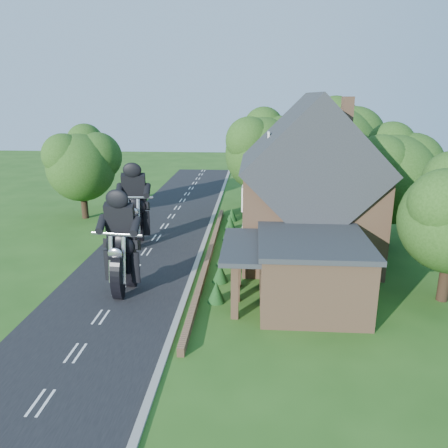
# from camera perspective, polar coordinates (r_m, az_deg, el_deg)

# --- Properties ---
(ground) EXTENTS (120.00, 120.00, 0.00)m
(ground) POSITION_cam_1_polar(r_m,az_deg,el_deg) (24.36, -13.46, -8.41)
(ground) COLOR #244F16
(ground) RESTS_ON ground
(road) EXTENTS (7.00, 80.00, 0.02)m
(road) POSITION_cam_1_polar(r_m,az_deg,el_deg) (24.35, -13.46, -8.39)
(road) COLOR black
(road) RESTS_ON ground
(kerb) EXTENTS (0.30, 80.00, 0.12)m
(kerb) POSITION_cam_1_polar(r_m,az_deg,el_deg) (23.53, -4.85, -8.74)
(kerb) COLOR gray
(kerb) RESTS_ON ground
(garden_wall) EXTENTS (0.30, 22.00, 0.40)m
(garden_wall) POSITION_cam_1_polar(r_m,az_deg,el_deg) (27.96, -1.99, -4.20)
(garden_wall) COLOR #8A6346
(garden_wall) RESTS_ON ground
(house) EXTENTS (9.54, 8.64, 10.24)m
(house) POSITION_cam_1_polar(r_m,az_deg,el_deg) (27.83, 10.97, 4.30)
(house) COLOR #8A6346
(house) RESTS_ON ground
(annex) EXTENTS (7.05, 5.94, 3.44)m
(annex) POSITION_cam_1_polar(r_m,az_deg,el_deg) (22.03, 11.01, -5.96)
(annex) COLOR #8A6346
(annex) RESTS_ON ground
(tree_house_right) EXTENTS (6.51, 6.00, 8.40)m
(tree_house_right) POSITION_cam_1_polar(r_m,az_deg,el_deg) (31.52, 21.75, 6.39)
(tree_house_right) COLOR black
(tree_house_right) RESTS_ON ground
(tree_behind_house) EXTENTS (7.81, 7.20, 10.08)m
(tree_behind_house) POSITION_cam_1_polar(r_m,az_deg,el_deg) (38.03, 14.97, 10.11)
(tree_behind_house) COLOR black
(tree_behind_house) RESTS_ON ground
(tree_behind_left) EXTENTS (6.94, 6.40, 9.16)m
(tree_behind_left) POSITION_cam_1_polar(r_m,az_deg,el_deg) (38.41, 5.66, 9.89)
(tree_behind_left) COLOR black
(tree_behind_left) RESTS_ON ground
(tree_far_road) EXTENTS (6.08, 5.60, 7.84)m
(tree_far_road) POSITION_cam_1_polar(r_m,az_deg,el_deg) (38.16, -17.64, 7.81)
(tree_far_road) COLOR black
(tree_far_road) RESTS_ON ground
(shrub_a) EXTENTS (0.90, 0.90, 1.10)m
(shrub_a) POSITION_cam_1_polar(r_m,az_deg,el_deg) (22.23, -1.02, -8.85)
(shrub_a) COLOR #103411
(shrub_a) RESTS_ON ground
(shrub_b) EXTENTS (0.90, 0.90, 1.10)m
(shrub_b) POSITION_cam_1_polar(r_m,az_deg,el_deg) (24.51, -0.50, -6.36)
(shrub_b) COLOR #103411
(shrub_b) RESTS_ON ground
(shrub_c) EXTENTS (0.90, 0.90, 1.10)m
(shrub_c) POSITION_cam_1_polar(r_m,az_deg,el_deg) (26.83, -0.08, -4.30)
(shrub_c) COLOR #103411
(shrub_c) RESTS_ON ground
(shrub_d) EXTENTS (0.90, 0.90, 1.10)m
(shrub_d) POSITION_cam_1_polar(r_m,az_deg,el_deg) (31.54, 0.56, -1.10)
(shrub_d) COLOR #103411
(shrub_d) RESTS_ON ground
(shrub_e) EXTENTS (0.90, 0.90, 1.10)m
(shrub_e) POSITION_cam_1_polar(r_m,az_deg,el_deg) (33.93, 0.82, 0.16)
(shrub_e) COLOR #103411
(shrub_e) RESTS_ON ground
(shrub_f) EXTENTS (0.90, 0.90, 1.10)m
(shrub_f) POSITION_cam_1_polar(r_m,az_deg,el_deg) (36.33, 1.04, 1.26)
(shrub_f) COLOR #103411
(shrub_f) RESTS_ON ground
(motorcycle_lead) EXTENTS (0.68, 1.86, 1.69)m
(motorcycle_lead) POSITION_cam_1_polar(r_m,az_deg,el_deg) (23.62, -12.90, -6.94)
(motorcycle_lead) COLOR black
(motorcycle_lead) RESTS_ON ground
(motorcycle_follow) EXTENTS (0.55, 1.88, 1.74)m
(motorcycle_follow) POSITION_cam_1_polar(r_m,az_deg,el_deg) (30.96, -11.35, -1.15)
(motorcycle_follow) COLOR black
(motorcycle_follow) RESTS_ON ground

